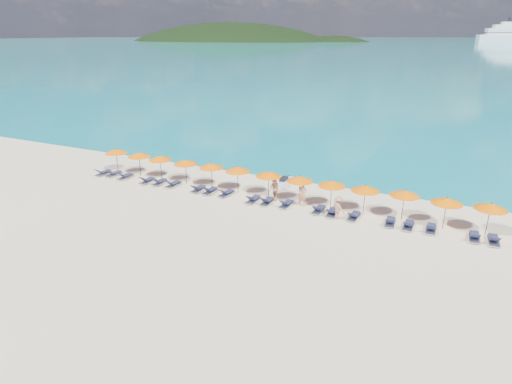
% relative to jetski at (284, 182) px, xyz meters
% --- Properties ---
extents(ground, '(1400.00, 1400.00, 0.00)m').
position_rel_jetski_xyz_m(ground, '(-0.18, -8.35, -0.33)').
color(ground, beige).
extents(sea, '(1600.00, 1300.00, 0.01)m').
position_rel_jetski_xyz_m(sea, '(-0.18, 651.65, -0.32)').
color(sea, '#1FA9B2').
rests_on(sea, ground).
extents(headland_main, '(374.00, 242.00, 126.50)m').
position_rel_jetski_xyz_m(headland_main, '(-300.18, 531.65, -38.33)').
color(headland_main, black).
rests_on(headland_main, ground).
extents(headland_small, '(162.00, 126.00, 85.50)m').
position_rel_jetski_xyz_m(headland_small, '(-150.18, 551.65, -35.33)').
color(headland_small, black).
rests_on(headland_small, ground).
extents(jetski, '(0.93, 2.25, 0.79)m').
position_rel_jetski_xyz_m(jetski, '(0.00, 0.00, 0.00)').
color(jetski, '#DCD6FB').
rests_on(jetski, ground).
extents(beachgoer_a, '(0.69, 0.46, 1.88)m').
position_rel_jetski_xyz_m(beachgoer_a, '(2.94, -3.72, 0.61)').
color(beachgoer_a, tan).
rests_on(beachgoer_a, ground).
extents(beachgoer_b, '(1.03, 0.96, 1.86)m').
position_rel_jetski_xyz_m(beachgoer_b, '(0.53, -3.50, 0.60)').
color(beachgoer_b, tan).
rests_on(beachgoer_b, ground).
extents(beachgoer_c, '(1.20, 0.97, 1.69)m').
position_rel_jetski_xyz_m(beachgoer_c, '(6.02, -4.85, 0.52)').
color(beachgoer_c, tan).
rests_on(beachgoer_c, ground).
extents(umbrella_0, '(2.10, 2.10, 2.28)m').
position_rel_jetski_xyz_m(umbrella_0, '(-15.83, -3.10, 1.69)').
color(umbrella_0, black).
rests_on(umbrella_0, ground).
extents(umbrella_1, '(2.10, 2.10, 2.28)m').
position_rel_jetski_xyz_m(umbrella_1, '(-13.07, -3.14, 1.69)').
color(umbrella_1, black).
rests_on(umbrella_1, ground).
extents(umbrella_2, '(2.10, 2.10, 2.28)m').
position_rel_jetski_xyz_m(umbrella_2, '(-10.66, -3.18, 1.69)').
color(umbrella_2, black).
rests_on(umbrella_2, ground).
extents(umbrella_3, '(2.10, 2.10, 2.28)m').
position_rel_jetski_xyz_m(umbrella_3, '(-7.92, -3.25, 1.69)').
color(umbrella_3, black).
rests_on(umbrella_3, ground).
extents(umbrella_4, '(2.10, 2.10, 2.28)m').
position_rel_jetski_xyz_m(umbrella_4, '(-5.34, -3.23, 1.69)').
color(umbrella_4, black).
rests_on(umbrella_4, ground).
extents(umbrella_5, '(2.10, 2.10, 2.28)m').
position_rel_jetski_xyz_m(umbrella_5, '(-2.89, -3.15, 1.69)').
color(umbrella_5, black).
rests_on(umbrella_5, ground).
extents(umbrella_6, '(2.10, 2.10, 2.28)m').
position_rel_jetski_xyz_m(umbrella_6, '(-0.11, -3.20, 1.69)').
color(umbrella_6, black).
rests_on(umbrella_6, ground).
extents(umbrella_7, '(2.10, 2.10, 2.28)m').
position_rel_jetski_xyz_m(umbrella_7, '(2.53, -3.25, 1.69)').
color(umbrella_7, black).
rests_on(umbrella_7, ground).
extents(umbrella_8, '(2.10, 2.10, 2.28)m').
position_rel_jetski_xyz_m(umbrella_8, '(5.03, -3.25, 1.69)').
color(umbrella_8, black).
rests_on(umbrella_8, ground).
extents(umbrella_9, '(2.10, 2.10, 2.28)m').
position_rel_jetski_xyz_m(umbrella_9, '(7.49, -3.24, 1.69)').
color(umbrella_9, black).
rests_on(umbrella_9, ground).
extents(umbrella_10, '(2.10, 2.10, 2.28)m').
position_rel_jetski_xyz_m(umbrella_10, '(10.17, -3.06, 1.69)').
color(umbrella_10, black).
rests_on(umbrella_10, ground).
extents(umbrella_11, '(2.10, 2.10, 2.28)m').
position_rel_jetski_xyz_m(umbrella_11, '(12.90, -3.33, 1.69)').
color(umbrella_11, black).
rests_on(umbrella_11, ground).
extents(umbrella_12, '(2.10, 2.10, 2.28)m').
position_rel_jetski_xyz_m(umbrella_12, '(15.50, -3.19, 1.69)').
color(umbrella_12, black).
rests_on(umbrella_12, ground).
extents(lounger_0, '(0.76, 1.74, 0.66)m').
position_rel_jetski_xyz_m(lounger_0, '(-16.32, -4.53, -0.09)').
color(lounger_0, silver).
rests_on(lounger_0, ground).
extents(lounger_1, '(0.74, 1.74, 0.66)m').
position_rel_jetski_xyz_m(lounger_1, '(-15.23, -4.30, -0.09)').
color(lounger_1, silver).
rests_on(lounger_1, ground).
extents(lounger_2, '(0.67, 1.72, 0.66)m').
position_rel_jetski_xyz_m(lounger_2, '(-13.75, -4.44, -0.09)').
color(lounger_2, silver).
rests_on(lounger_2, ground).
extents(lounger_3, '(0.63, 1.71, 0.66)m').
position_rel_jetski_xyz_m(lounger_3, '(-11.19, -4.54, -0.09)').
color(lounger_3, silver).
rests_on(lounger_3, ground).
extents(lounger_4, '(0.67, 1.72, 0.66)m').
position_rel_jetski_xyz_m(lounger_4, '(-9.97, -4.38, -0.09)').
color(lounger_4, silver).
rests_on(lounger_4, ground).
extents(lounger_5, '(0.73, 1.74, 0.66)m').
position_rel_jetski_xyz_m(lounger_5, '(-8.58, -4.34, -0.09)').
color(lounger_5, silver).
rests_on(lounger_5, ground).
extents(lounger_6, '(0.64, 1.71, 0.66)m').
position_rel_jetski_xyz_m(lounger_6, '(-5.98, -4.40, -0.09)').
color(lounger_6, silver).
rests_on(lounger_6, ground).
extents(lounger_7, '(0.69, 1.72, 0.66)m').
position_rel_jetski_xyz_m(lounger_7, '(-4.85, -4.37, -0.09)').
color(lounger_7, silver).
rests_on(lounger_7, ground).
extents(lounger_8, '(0.79, 1.75, 0.66)m').
position_rel_jetski_xyz_m(lounger_8, '(-3.35, -4.29, -0.09)').
color(lounger_8, silver).
rests_on(lounger_8, ground).
extents(lounger_9, '(0.68, 1.72, 0.66)m').
position_rel_jetski_xyz_m(lounger_9, '(-0.78, -4.61, -0.09)').
color(lounger_9, silver).
rests_on(lounger_9, ground).
extents(lounger_10, '(0.71, 1.73, 0.66)m').
position_rel_jetski_xyz_m(lounger_10, '(0.35, -4.51, -0.09)').
color(lounger_10, silver).
rests_on(lounger_10, ground).
extents(lounger_11, '(0.73, 1.74, 0.66)m').
position_rel_jetski_xyz_m(lounger_11, '(1.92, -4.36, -0.09)').
color(lounger_11, silver).
rests_on(lounger_11, ground).
extents(lounger_12, '(0.69, 1.73, 0.66)m').
position_rel_jetski_xyz_m(lounger_12, '(4.46, -4.34, -0.09)').
color(lounger_12, silver).
rests_on(lounger_12, ground).
extents(lounger_13, '(0.75, 1.74, 0.66)m').
position_rel_jetski_xyz_m(lounger_13, '(5.50, -4.47, -0.09)').
color(lounger_13, silver).
rests_on(lounger_13, ground).
extents(lounger_14, '(0.73, 1.74, 0.66)m').
position_rel_jetski_xyz_m(lounger_14, '(7.09, -4.42, -0.09)').
color(lounger_14, silver).
rests_on(lounger_14, ground).
extents(lounger_15, '(0.71, 1.73, 0.66)m').
position_rel_jetski_xyz_m(lounger_15, '(9.58, -4.34, -0.09)').
color(lounger_15, silver).
rests_on(lounger_15, ground).
extents(lounger_16, '(0.64, 1.71, 0.66)m').
position_rel_jetski_xyz_m(lounger_16, '(10.78, -4.35, -0.09)').
color(lounger_16, silver).
rests_on(lounger_16, ground).
extents(lounger_17, '(0.63, 1.70, 0.66)m').
position_rel_jetski_xyz_m(lounger_17, '(12.21, -4.26, -0.09)').
color(lounger_17, silver).
rests_on(lounger_17, ground).
extents(lounger_18, '(0.66, 1.71, 0.66)m').
position_rel_jetski_xyz_m(lounger_18, '(14.83, -4.35, -0.09)').
color(lounger_18, silver).
rests_on(lounger_18, ground).
extents(lounger_19, '(0.70, 1.73, 0.66)m').
position_rel_jetski_xyz_m(lounger_19, '(15.92, -4.34, -0.09)').
color(lounger_19, silver).
rests_on(lounger_19, ground).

